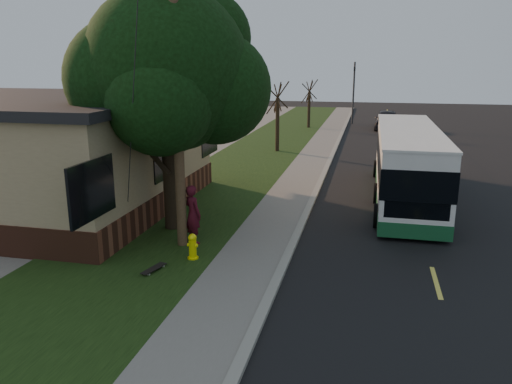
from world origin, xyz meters
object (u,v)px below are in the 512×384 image
Objects in this scene: bare_tree_near at (277,118)px; distant_car at (387,120)px; traffic_signal at (354,89)px; fire_hydrant at (193,246)px; skateboarder at (193,214)px; transit_bus at (407,162)px; bare_tree_far at (309,105)px; dumpster at (60,198)px; leafy_tree at (169,73)px; utility_pole at (176,93)px; skateboard_main at (154,269)px.

bare_tree_near reaches higher than distant_car.
bare_tree_near is 16.52m from traffic_signal.
fire_hydrant is 0.40× the size of skateboarder.
bare_tree_near is 0.40× the size of transit_bus.
bare_tree_far is at bearing 106.96° from transit_bus.
transit_bus reaches higher than dumpster.
traffic_signal is at bearing 96.97° from transit_bus.
transit_bus is (6.26, 8.17, 1.13)m from fire_hydrant.
bare_tree_far reaches higher than distant_car.
transit_bus is 2.30× the size of distant_car.
dumpster is at bearing -110.08° from bare_tree_near.
leafy_tree is (-1.57, 2.65, 4.73)m from fire_hydrant.
utility_pole is 10.12× the size of skateboard_main.
bare_tree_far is (0.31, 29.01, -2.63)m from utility_pole.
dumpster is (-12.58, -5.00, -0.93)m from transit_bus.
leafy_tree is 4.76× the size of dumpster.
bare_tree_far is 28.80m from skateboarder.
skateboard_main is 0.55× the size of dumpster.
bare_tree_far is at bearing 87.61° from bare_tree_near.
distant_car is at bearing 61.51° from bare_tree_near.
dumpster is at bearing 158.78° from utility_pole.
leafy_tree is 4.26× the size of skateboarder.
fire_hydrant is at bearing -59.33° from leafy_tree.
skateboarder is 2.04× the size of skateboard_main.
traffic_signal is 6.14× the size of skateboard_main.
transit_bus is at bearing -53.93° from bare_tree_near.
traffic_signal is 4.94m from distant_car.
leafy_tree reaches higher than bare_tree_near.
skateboard_main is at bearing -90.60° from bare_tree_far.
transit_bus is 9.66m from skateboarder.
utility_pole is at bearing -21.22° from dumpster.
traffic_signal is at bearing 48.81° from bare_tree_far.
bare_tree_near reaches higher than transit_bus.
utility_pole is 10.46m from transit_bus.
bare_tree_far is at bearing 90.76° from fire_hydrant.
utility_pole is 3.66m from skateboarder.
traffic_signal is 0.51× the size of transit_bus.
bare_tree_far is at bearing 77.56° from dumpster.
bare_tree_near is at bearing -53.60° from skateboarder.
bare_tree_far is 0.86× the size of distant_car.
leafy_tree is at bearing 120.67° from fire_hydrant.
utility_pole reaches higher than traffic_signal.
distant_car is (6.48, 29.61, -0.19)m from skateboarder.
traffic_signal is at bearing 81.53° from leafy_tree.
utility_pole is at bearing -100.19° from distant_car.
transit_bus is 22.67m from distant_car.
leafy_tree is 6.59m from dumpster.
bare_tree_far is 27.51m from dumpster.
skateboard_main is (-0.31, -2.28, -0.86)m from skateboarder.
utility_pole reaches higher than dumpster.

